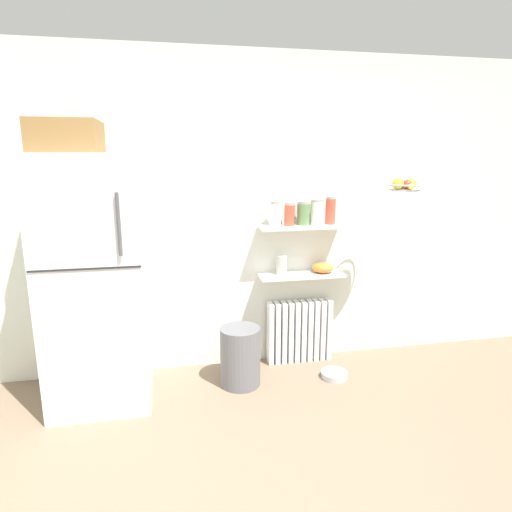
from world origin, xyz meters
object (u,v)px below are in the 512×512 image
at_px(refrigerator, 95,275).
at_px(storage_jar_2, 303,214).
at_px(trash_bin, 240,356).
at_px(hanging_fruit_basket, 405,185).
at_px(storage_jar_0, 276,214).
at_px(storage_jar_3, 317,212).
at_px(shelf_bowl, 323,268).
at_px(storage_jar_4, 331,211).
at_px(vase, 281,265).
at_px(pet_food_bowl, 334,375).
at_px(radiator, 299,331).
at_px(storage_jar_1, 289,214).

height_order(refrigerator, storage_jar_2, refrigerator).
bearing_deg(trash_bin, hanging_fruit_basket, -3.13).
xyz_separation_m(refrigerator, hanging_fruit_basket, (2.32, -0.11, 0.62)).
xyz_separation_m(storage_jar_0, storage_jar_3, (0.35, 0.00, 0.00)).
bearing_deg(shelf_bowl, storage_jar_0, 180.00).
distance_m(storage_jar_3, shelf_bowl, 0.48).
relative_size(storage_jar_2, storage_jar_4, 0.84).
xyz_separation_m(storage_jar_0, shelf_bowl, (0.42, 0.00, -0.47)).
relative_size(refrigerator, vase, 12.25).
xyz_separation_m(vase, pet_food_bowl, (0.37, -0.34, -0.87)).
height_order(storage_jar_3, hanging_fruit_basket, hanging_fruit_basket).
distance_m(refrigerator, radiator, 1.78).
relative_size(radiator, storage_jar_0, 2.84).
relative_size(storage_jar_3, shelf_bowl, 1.13).
xyz_separation_m(storage_jar_0, hanging_fruit_basket, (0.93, -0.35, 0.24)).
xyz_separation_m(storage_jar_0, storage_jar_4, (0.47, -0.00, 0.02)).
relative_size(storage_jar_1, shelf_bowl, 1.01).
height_order(storage_jar_4, hanging_fruit_basket, hanging_fruit_basket).
distance_m(shelf_bowl, hanging_fruit_basket, 0.95).
xyz_separation_m(storage_jar_2, storage_jar_4, (0.24, 0.00, 0.02)).
bearing_deg(pet_food_bowl, shelf_bowl, 91.26).
relative_size(refrigerator, storage_jar_4, 8.72).
bearing_deg(storage_jar_3, trash_bin, -158.06).
distance_m(storage_jar_1, shelf_bowl, 0.56).
relative_size(storage_jar_0, vase, 1.22).
distance_m(storage_jar_0, shelf_bowl, 0.63).
xyz_separation_m(storage_jar_3, vase, (-0.30, -0.00, -0.44)).
relative_size(storage_jar_0, pet_food_bowl, 0.94).
xyz_separation_m(radiator, pet_food_bowl, (0.19, -0.37, -0.25)).
distance_m(vase, trash_bin, 0.82).
bearing_deg(hanging_fruit_basket, storage_jar_2, 153.04).
distance_m(storage_jar_0, trash_bin, 1.18).
distance_m(refrigerator, storage_jar_2, 1.69).
height_order(trash_bin, hanging_fruit_basket, hanging_fruit_basket).
distance_m(radiator, hanging_fruit_basket, 1.52).
bearing_deg(radiator, hanging_fruit_basket, -28.90).
bearing_deg(hanging_fruit_basket, pet_food_bowl, 178.27).
height_order(refrigerator, pet_food_bowl, refrigerator).
height_order(refrigerator, hanging_fruit_basket, refrigerator).
distance_m(storage_jar_1, storage_jar_4, 0.35).
bearing_deg(hanging_fruit_basket, vase, 158.01).
height_order(radiator, shelf_bowl, shelf_bowl).
height_order(storage_jar_0, trash_bin, storage_jar_0).
bearing_deg(radiator, storage_jar_2, -90.00).
height_order(storage_jar_4, pet_food_bowl, storage_jar_4).
distance_m(storage_jar_2, trash_bin, 1.26).
distance_m(storage_jar_0, storage_jar_4, 0.47).
relative_size(storage_jar_1, vase, 1.14).
distance_m(trash_bin, pet_food_bowl, 0.81).
distance_m(storage_jar_2, vase, 0.47).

